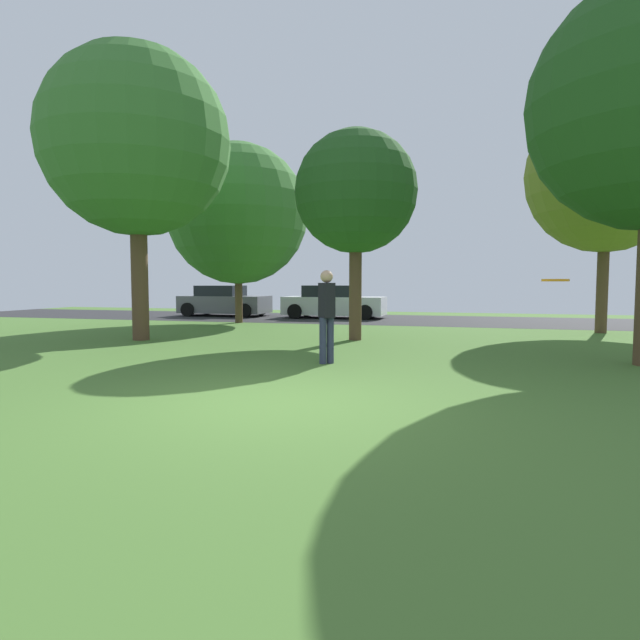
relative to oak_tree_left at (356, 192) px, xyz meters
The scene contains 10 objects.
ground_plane 8.79m from the oak_tree_left, 86.39° to the right, with size 44.00×44.00×0.00m, color #47702D.
road_strip 9.13m from the oak_tree_left, 86.57° to the left, with size 44.00×6.40×0.01m, color #28282B.
oak_tree_left is the anchor object (origin of this frame).
maple_tree_far 6.04m from the oak_tree_left, 164.39° to the right, with size 5.02×5.02×7.86m.
oak_tree_center 8.16m from the oak_tree_left, 30.30° to the left, with size 4.79×4.79×7.29m.
maple_tree_near 7.48m from the oak_tree_left, 139.39° to the left, with size 5.41×5.41×6.92m.
person_catcher 5.24m from the oak_tree_left, 85.55° to the right, with size 0.38×0.39×1.82m.
frisbee_disc 9.44m from the oak_tree_left, 65.09° to the right, with size 0.38×0.38×0.03m.
parked_car_grey 12.24m from the oak_tree_left, 133.44° to the left, with size 4.06×2.11×1.43m.
parked_car_white 9.54m from the oak_tree_left, 108.07° to the left, with size 4.43×2.01×1.44m.
Camera 1 is at (2.50, -6.42, 1.59)m, focal length 29.76 mm.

